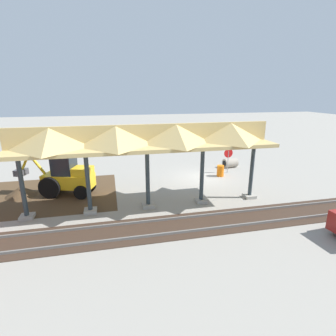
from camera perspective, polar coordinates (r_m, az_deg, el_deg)
name	(u,v)px	position (r m, az deg, el deg)	size (l,w,h in m)	color
ground_plane	(201,178)	(21.06, 7.29, -2.10)	(120.00, 120.00, 0.00)	gray
dirt_work_zone	(46,195)	(19.27, -25.00, -5.32)	(9.10, 7.00, 0.01)	#4C3823
platform_canopy	(147,138)	(14.55, -4.67, 6.58)	(14.42, 3.20, 4.90)	#9E998E
rail_tracks	(247,218)	(15.02, 16.75, -10.40)	(60.00, 2.58, 0.15)	slate
stop_sign	(228,156)	(22.34, 12.99, 2.64)	(0.76, 0.06, 2.08)	gray
backhoe	(66,176)	(18.41, -21.30, -1.69)	(5.22, 2.75, 2.82)	yellow
dirt_mound	(22,195)	(19.91, -29.22, -5.24)	(3.99, 3.99, 1.26)	#4C3823
concrete_pipe	(230,163)	(24.30, 13.37, 1.09)	(1.33, 1.00, 0.82)	#9E9384
traffic_barrel	(220,171)	(21.56, 11.33, -0.60)	(0.56, 0.56, 0.90)	orange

